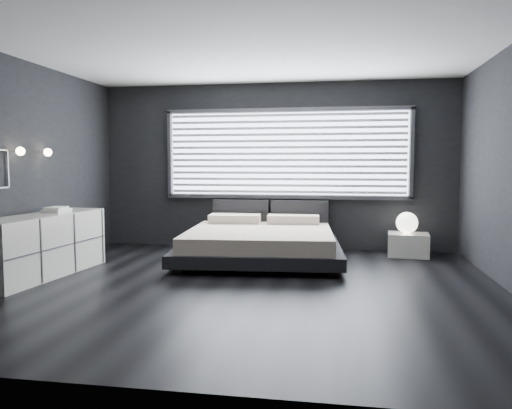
# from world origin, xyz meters

# --- Properties ---
(room) EXTENTS (6.04, 6.00, 2.80)m
(room) POSITION_xyz_m (0.00, 0.00, 1.40)
(room) COLOR black
(room) RESTS_ON ground
(window) EXTENTS (4.14, 0.09, 1.52)m
(window) POSITION_xyz_m (0.20, 2.70, 1.61)
(window) COLOR white
(window) RESTS_ON ground
(headboard) EXTENTS (1.96, 0.16, 0.52)m
(headboard) POSITION_xyz_m (-0.06, 2.64, 0.57)
(headboard) COLOR black
(headboard) RESTS_ON ground
(sconce_near) EXTENTS (0.18, 0.11, 0.11)m
(sconce_near) POSITION_xyz_m (-2.88, 0.05, 1.60)
(sconce_near) COLOR silver
(sconce_near) RESTS_ON ground
(sconce_far) EXTENTS (0.18, 0.11, 0.11)m
(sconce_far) POSITION_xyz_m (-2.88, 0.65, 1.60)
(sconce_far) COLOR silver
(sconce_far) RESTS_ON ground
(bed) EXTENTS (2.52, 2.42, 0.61)m
(bed) POSITION_xyz_m (-0.06, 1.59, 0.28)
(bed) COLOR black
(bed) RESTS_ON ground
(nightstand) EXTENTS (0.66, 0.57, 0.36)m
(nightstand) POSITION_xyz_m (2.17, 2.32, 0.18)
(nightstand) COLOR silver
(nightstand) RESTS_ON ground
(orb_lamp) EXTENTS (0.33, 0.33, 0.33)m
(orb_lamp) POSITION_xyz_m (2.14, 2.32, 0.52)
(orb_lamp) COLOR white
(orb_lamp) RESTS_ON nightstand
(dresser) EXTENTS (0.74, 2.03, 0.80)m
(dresser) POSITION_xyz_m (-2.65, 0.10, 0.40)
(dresser) COLOR silver
(dresser) RESTS_ON ground
(book_stack) EXTENTS (0.27, 0.35, 0.07)m
(book_stack) POSITION_xyz_m (-2.65, 0.44, 0.83)
(book_stack) COLOR silver
(book_stack) RESTS_ON dresser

